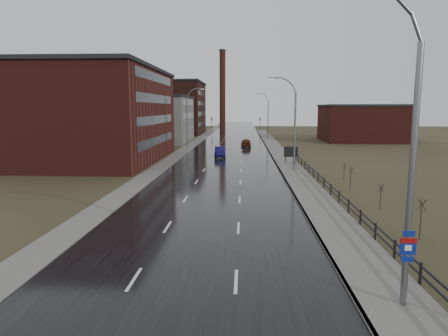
# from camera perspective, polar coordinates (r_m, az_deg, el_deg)

# --- Properties ---
(ground) EXTENTS (320.00, 320.00, 0.00)m
(ground) POSITION_cam_1_polar(r_m,az_deg,el_deg) (15.17, -8.00, -22.01)
(ground) COLOR #2D2819
(ground) RESTS_ON ground
(road) EXTENTS (14.00, 300.00, 0.06)m
(road) POSITION_cam_1_polar(r_m,az_deg,el_deg) (73.26, 0.77, 2.57)
(road) COLOR black
(road) RESTS_ON ground
(sidewalk_right) EXTENTS (3.20, 180.00, 0.18)m
(sidewalk_right) POSITION_cam_1_polar(r_m,az_deg,el_deg) (48.79, 9.85, -0.53)
(sidewalk_right) COLOR #595651
(sidewalk_right) RESTS_ON ground
(curb_right) EXTENTS (0.16, 180.00, 0.18)m
(curb_right) POSITION_cam_1_polar(r_m,az_deg,el_deg) (48.62, 8.07, -0.51)
(curb_right) COLOR slate
(curb_right) RESTS_ON ground
(sidewalk_left) EXTENTS (2.40, 260.00, 0.12)m
(sidewalk_left) POSITION_cam_1_polar(r_m,az_deg,el_deg) (74.00, -5.60, 2.61)
(sidewalk_left) COLOR #595651
(sidewalk_left) RESTS_ON ground
(warehouse_near) EXTENTS (22.44, 28.56, 13.50)m
(warehouse_near) POSITION_cam_1_polar(r_m,az_deg,el_deg) (62.44, -19.54, 7.23)
(warehouse_near) COLOR #471914
(warehouse_near) RESTS_ON ground
(warehouse_mid) EXTENTS (16.32, 20.40, 10.50)m
(warehouse_mid) POSITION_cam_1_polar(r_m,az_deg,el_deg) (93.15, -10.04, 6.95)
(warehouse_mid) COLOR slate
(warehouse_mid) RESTS_ON ground
(warehouse_far) EXTENTS (26.52, 24.48, 15.50)m
(warehouse_far) POSITION_cam_1_polar(r_m,az_deg,el_deg) (123.49, -9.25, 8.49)
(warehouse_far) COLOR #331611
(warehouse_far) RESTS_ON ground
(building_right) EXTENTS (18.36, 16.32, 8.50)m
(building_right) POSITION_cam_1_polar(r_m,az_deg,el_deg) (98.84, 19.20, 6.11)
(building_right) COLOR #471914
(building_right) RESTS_ON ground
(smokestack) EXTENTS (2.70, 2.70, 30.70)m
(smokestack) POSITION_cam_1_polar(r_m,az_deg,el_deg) (163.23, -0.22, 11.32)
(smokestack) COLOR #331611
(smokestack) RESTS_ON ground
(streetlight_main) EXTENTS (3.91, 0.29, 12.11)m
(streetlight_main) POSITION_cam_1_polar(r_m,az_deg,el_deg) (16.02, 24.36, 1.93)
(streetlight_main) COLOR slate
(streetlight_main) RESTS_ON ground
(streetlight_right_mid) EXTENTS (3.36, 0.28, 11.35)m
(streetlight_right_mid) POSITION_cam_1_polar(r_m,az_deg,el_deg) (49.21, 9.76, 6.29)
(streetlight_right_mid) COLOR slate
(streetlight_right_mid) RESTS_ON ground
(streetlight_left) EXTENTS (3.36, 0.28, 11.35)m
(streetlight_left) POSITION_cam_1_polar(r_m,az_deg,el_deg) (75.54, -5.06, 7.13)
(streetlight_left) COLOR slate
(streetlight_left) RESTS_ON ground
(streetlight_right_far) EXTENTS (3.36, 0.28, 11.35)m
(streetlight_right_far) POSITION_cam_1_polar(r_m,az_deg,el_deg) (103.00, 6.15, 7.49)
(streetlight_right_far) COLOR slate
(streetlight_right_far) RESTS_ON ground
(guardrail) EXTENTS (0.10, 53.05, 1.10)m
(guardrail) POSITION_cam_1_polar(r_m,az_deg,el_deg) (32.82, 16.37, -4.07)
(guardrail) COLOR black
(guardrail) RESTS_ON ground
(shrub_c) EXTENTS (0.59, 0.62, 2.48)m
(shrub_c) POSITION_cam_1_polar(r_m,az_deg,el_deg) (26.21, 26.31, -6.42)
(shrub_c) COLOR #382D23
(shrub_c) RESTS_ON ground
(shrub_d) EXTENTS (0.47, 0.49, 1.95)m
(shrub_d) POSITION_cam_1_polar(r_m,az_deg,el_deg) (32.88, 21.48, -3.73)
(shrub_d) COLOR #382D23
(shrub_d) RESTS_ON ground
(shrub_e) EXTENTS (0.51, 0.54, 2.15)m
(shrub_e) POSITION_cam_1_polar(r_m,az_deg,el_deg) (39.82, 17.65, -1.32)
(shrub_e) COLOR #382D23
(shrub_e) RESTS_ON ground
(shrub_f) EXTENTS (0.44, 0.47, 1.84)m
(shrub_f) POSITION_cam_1_polar(r_m,az_deg,el_deg) (44.70, 16.79, -0.44)
(shrub_f) COLOR #382D23
(shrub_f) RESTS_ON ground
(billboard) EXTENTS (1.91, 0.17, 2.47)m
(billboard) POSITION_cam_1_polar(r_m,az_deg,el_deg) (55.47, 9.54, 2.21)
(billboard) COLOR black
(billboard) RESTS_ON ground
(traffic_light_left) EXTENTS (0.58, 2.73, 5.30)m
(traffic_light_left) POSITION_cam_1_polar(r_m,az_deg,el_deg) (133.27, -1.77, 7.24)
(traffic_light_left) COLOR black
(traffic_light_left) RESTS_ON ground
(traffic_light_right) EXTENTS (0.58, 2.73, 5.30)m
(traffic_light_right) POSITION_cam_1_polar(r_m,az_deg,el_deg) (132.96, 5.18, 7.21)
(traffic_light_right) COLOR black
(traffic_light_right) RESTS_ON ground
(car_near) EXTENTS (1.84, 4.86, 1.58)m
(car_near) POSITION_cam_1_polar(r_m,az_deg,el_deg) (63.06, -0.54, 2.29)
(car_near) COLOR #130E48
(car_near) RESTS_ON ground
(car_far) EXTENTS (1.94, 4.82, 1.64)m
(car_far) POSITION_cam_1_polar(r_m,az_deg,el_deg) (79.61, 3.17, 3.61)
(car_far) COLOR #471A0B
(car_far) RESTS_ON ground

